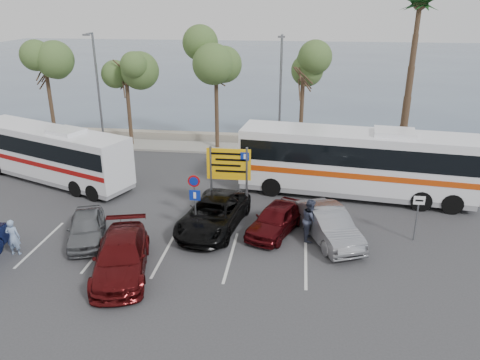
# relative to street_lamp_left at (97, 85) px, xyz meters

# --- Properties ---
(ground) EXTENTS (120.00, 120.00, 0.00)m
(ground) POSITION_rel_street_lamp_left_xyz_m (10.00, -13.52, -4.60)
(ground) COLOR #353538
(ground) RESTS_ON ground
(kerb_strip) EXTENTS (44.00, 2.40, 0.15)m
(kerb_strip) POSITION_rel_street_lamp_left_xyz_m (10.00, 0.48, -4.52)
(kerb_strip) COLOR gray
(kerb_strip) RESTS_ON ground
(seawall) EXTENTS (48.00, 0.80, 0.60)m
(seawall) POSITION_rel_street_lamp_left_xyz_m (10.00, 2.48, -4.30)
(seawall) COLOR gray
(seawall) RESTS_ON ground
(sea) EXTENTS (140.00, 140.00, 0.00)m
(sea) POSITION_rel_street_lamp_left_xyz_m (10.00, 46.48, -4.59)
(sea) COLOR #43526C
(sea) RESTS_ON ground
(tree_far_left) EXTENTS (3.20, 3.20, 7.60)m
(tree_far_left) POSITION_rel_street_lamp_left_xyz_m (-4.00, 0.48, 1.73)
(tree_far_left) COLOR #382619
(tree_far_left) RESTS_ON kerb_strip
(tree_left) EXTENTS (3.20, 3.20, 7.20)m
(tree_left) POSITION_rel_street_lamp_left_xyz_m (2.00, 0.48, 1.41)
(tree_left) COLOR #382619
(tree_left) RESTS_ON kerb_strip
(tree_mid) EXTENTS (3.20, 3.20, 8.00)m
(tree_mid) POSITION_rel_street_lamp_left_xyz_m (8.50, 0.48, 2.06)
(tree_mid) COLOR #382619
(tree_mid) RESTS_ON kerb_strip
(tree_right) EXTENTS (3.20, 3.20, 7.40)m
(tree_right) POSITION_rel_street_lamp_left_xyz_m (14.50, 0.48, 1.57)
(tree_right) COLOR #382619
(tree_right) RESTS_ON kerb_strip
(palm_tree) EXTENTS (4.80, 4.80, 11.20)m
(palm_tree) POSITION_rel_street_lamp_left_xyz_m (21.50, 0.48, 5.27)
(palm_tree) COLOR #382619
(palm_tree) RESTS_ON kerb_strip
(street_lamp_left) EXTENTS (0.45, 1.15, 8.01)m
(street_lamp_left) POSITION_rel_street_lamp_left_xyz_m (0.00, 0.00, 0.00)
(street_lamp_left) COLOR slate
(street_lamp_left) RESTS_ON kerb_strip
(street_lamp_right) EXTENTS (0.45, 1.15, 8.01)m
(street_lamp_right) POSITION_rel_street_lamp_left_xyz_m (13.00, 0.00, 0.00)
(street_lamp_right) COLOR slate
(street_lamp_right) RESTS_ON kerb_strip
(direction_sign) EXTENTS (2.20, 0.12, 3.60)m
(direction_sign) POSITION_rel_street_lamp_left_xyz_m (11.00, -10.32, -2.17)
(direction_sign) COLOR slate
(direction_sign) RESTS_ON ground
(sign_no_stop) EXTENTS (0.60, 0.08, 2.35)m
(sign_no_stop) POSITION_rel_street_lamp_left_xyz_m (9.40, -11.13, -3.02)
(sign_no_stop) COLOR slate
(sign_no_stop) RESTS_ON ground
(sign_parking) EXTENTS (0.50, 0.07, 2.25)m
(sign_parking) POSITION_rel_street_lamp_left_xyz_m (9.80, -12.73, -3.13)
(sign_parking) COLOR slate
(sign_parking) RESTS_ON ground
(sign_taxi) EXTENTS (0.50, 0.07, 2.20)m
(sign_taxi) POSITION_rel_street_lamp_left_xyz_m (19.80, -12.03, -3.18)
(sign_taxi) COLOR slate
(sign_taxi) RESTS_ON ground
(lane_markings) EXTENTS (12.02, 4.20, 0.01)m
(lane_markings) POSITION_rel_street_lamp_left_xyz_m (8.86, -14.52, -4.60)
(lane_markings) COLOR silver
(lane_markings) RESTS_ON ground
(coach_bus_left) EXTENTS (11.06, 6.31, 3.43)m
(coach_bus_left) POSITION_rel_street_lamp_left_xyz_m (-0.24, -7.02, -3.01)
(coach_bus_left) COLOR white
(coach_bus_left) RESTS_ON ground
(coach_bus_right) EXTENTS (12.75, 4.18, 3.90)m
(coach_bus_right) POSITION_rel_street_lamp_left_xyz_m (17.50, -7.02, -2.79)
(coach_bus_right) COLOR white
(coach_bus_right) RESTS_ON ground
(car_silver_a) EXTENTS (2.81, 4.18, 1.32)m
(car_silver_a) POSITION_rel_street_lamp_left_xyz_m (5.00, -13.94, -3.94)
(car_silver_a) COLOR slate
(car_silver_a) RESTS_ON ground
(car_maroon) EXTENTS (3.22, 5.38, 1.46)m
(car_maroon) POSITION_rel_street_lamp_left_xyz_m (7.53, -16.30, -3.87)
(car_maroon) COLOR #520D0F
(car_maroon) RESTS_ON ground
(car_red) EXTENTS (3.07, 4.39, 1.39)m
(car_red) POSITION_rel_street_lamp_left_xyz_m (13.50, -12.02, -3.90)
(car_red) COLOR #470A0D
(car_red) RESTS_ON ground
(suv_black) EXTENTS (3.30, 5.67, 1.48)m
(suv_black) POSITION_rel_street_lamp_left_xyz_m (10.50, -12.02, -3.86)
(suv_black) COLOR black
(suv_black) RESTS_ON ground
(car_silver_b) EXTENTS (3.22, 4.84, 1.51)m
(car_silver_b) POSITION_rel_street_lamp_left_xyz_m (15.90, -12.46, -3.85)
(car_silver_b) COLOR gray
(car_silver_b) RESTS_ON ground
(pedestrian_near) EXTENTS (0.64, 0.46, 1.65)m
(pedestrian_near) POSITION_rel_street_lamp_left_xyz_m (2.44, -15.52, -3.77)
(pedestrian_near) COLOR #88A1C6
(pedestrian_near) RESTS_ON ground
(pedestrian_far) EXTENTS (0.79, 0.99, 1.97)m
(pedestrian_far) POSITION_rel_street_lamp_left_xyz_m (15.07, -12.52, -3.61)
(pedestrian_far) COLOR #34394E
(pedestrian_far) RESTS_ON ground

